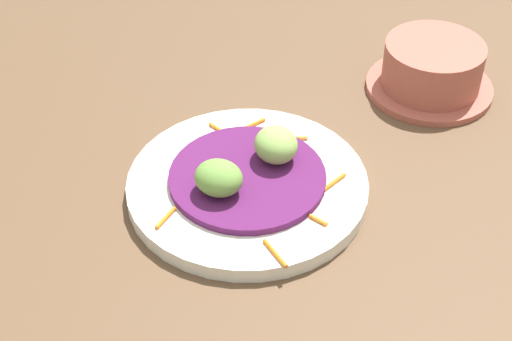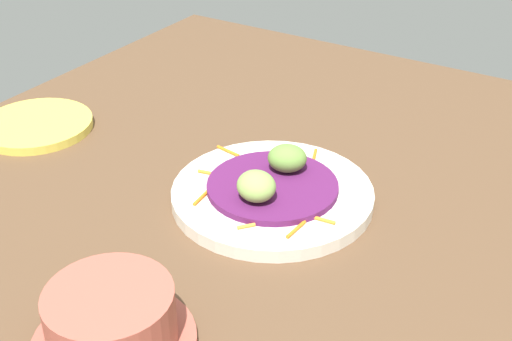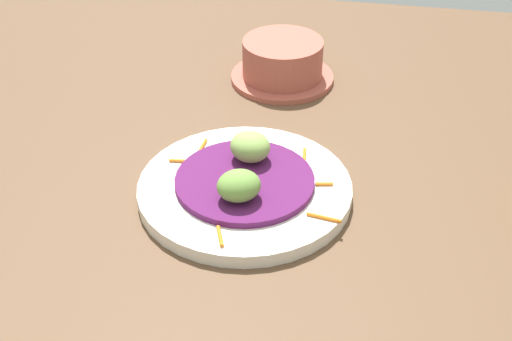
{
  "view_description": "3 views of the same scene",
  "coord_description": "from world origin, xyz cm",
  "px_view_note": "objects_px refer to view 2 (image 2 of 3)",
  "views": [
    {
      "loc": [
        39.92,
        50.01,
        54.02
      ],
      "look_at": [
        4.08,
        7.54,
        6.13
      ],
      "focal_mm": 54.33,
      "sensor_mm": 36.0,
      "label": 1
    },
    {
      "loc": [
        -54.65,
        -28.11,
        46.72
      ],
      "look_at": [
        2.1,
        7.1,
        6.6
      ],
      "focal_mm": 47.85,
      "sensor_mm": 36.0,
      "label": 2
    },
    {
      "loc": [
        64.4,
        18.4,
        49.83
      ],
      "look_at": [
        4.77,
        7.32,
        6.31
      ],
      "focal_mm": 48.9,
      "sensor_mm": 36.0,
      "label": 3
    }
  ],
  "objects_px": {
    "guac_scoop_left": "(257,185)",
    "main_plate": "(272,195)",
    "side_plate_small": "(36,125)",
    "guac_scoop_center": "(287,158)",
    "terracotta_bowl": "(112,322)"
  },
  "relations": [
    {
      "from": "guac_scoop_left",
      "to": "main_plate",
      "type": "bearing_deg",
      "value": 1.64
    },
    {
      "from": "main_plate",
      "to": "side_plate_small",
      "type": "distance_m",
      "value": 0.38
    },
    {
      "from": "guac_scoop_left",
      "to": "guac_scoop_center",
      "type": "xyz_separation_m",
      "value": [
        0.07,
        0.0,
        -0.0
      ]
    },
    {
      "from": "guac_scoop_left",
      "to": "guac_scoop_center",
      "type": "height_order",
      "value": "guac_scoop_left"
    },
    {
      "from": "side_plate_small",
      "to": "terracotta_bowl",
      "type": "height_order",
      "value": "terracotta_bowl"
    },
    {
      "from": "terracotta_bowl",
      "to": "side_plate_small",
      "type": "bearing_deg",
      "value": 55.7
    },
    {
      "from": "guac_scoop_center",
      "to": "terracotta_bowl",
      "type": "height_order",
      "value": "terracotta_bowl"
    },
    {
      "from": "side_plate_small",
      "to": "main_plate",
      "type": "bearing_deg",
      "value": -87.18
    },
    {
      "from": "guac_scoop_center",
      "to": "side_plate_small",
      "type": "distance_m",
      "value": 0.38
    },
    {
      "from": "side_plate_small",
      "to": "guac_scoop_center",
      "type": "bearing_deg",
      "value": -81.78
    },
    {
      "from": "guac_scoop_center",
      "to": "side_plate_small",
      "type": "bearing_deg",
      "value": 98.22
    },
    {
      "from": "guac_scoop_left",
      "to": "side_plate_small",
      "type": "relative_size",
      "value": 0.3
    },
    {
      "from": "main_plate",
      "to": "guac_scoop_left",
      "type": "xyz_separation_m",
      "value": [
        -0.04,
        -0.0,
        0.03
      ]
    },
    {
      "from": "guac_scoop_center",
      "to": "side_plate_small",
      "type": "xyz_separation_m",
      "value": [
        -0.05,
        0.38,
        -0.03
      ]
    },
    {
      "from": "guac_scoop_left",
      "to": "terracotta_bowl",
      "type": "bearing_deg",
      "value": 179.84
    }
  ]
}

